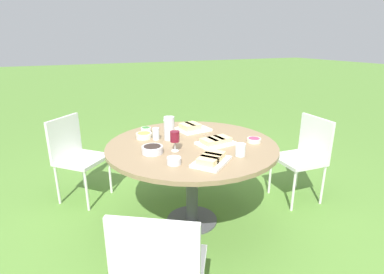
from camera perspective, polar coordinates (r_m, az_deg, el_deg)
name	(u,v)px	position (r m, az deg, el deg)	size (l,w,h in m)	color
ground_plane	(192,220)	(2.97, 0.00, -15.61)	(40.00, 40.00, 0.00)	#5B8C38
dining_table	(192,153)	(2.64, 0.00, -3.06)	(1.48, 1.48, 0.78)	#4C4C51
chair_near_left	(305,152)	(3.35, 20.71, -2.70)	(0.45, 0.47, 0.89)	silver
chair_near_right	(75,152)	(3.36, -21.38, -2.67)	(0.61, 0.61, 0.89)	silver
chair_far_back	(160,268)	(1.69, -6.10, -23.63)	(0.60, 0.59, 0.89)	silver
water_pitcher	(169,128)	(2.69, -4.36, 1.67)	(0.10, 0.10, 0.21)	silver
wine_glass	(175,137)	(2.40, -3.29, -0.03)	(0.08, 0.08, 0.17)	silver
platter_bread_main	(216,141)	(2.59, 4.56, -0.86)	(0.34, 0.25, 0.06)	white
platter_charcuterie	(191,128)	(2.98, -0.11, 1.81)	(0.33, 0.30, 0.07)	white
platter_sandwich_side	(211,159)	(2.21, 3.71, -4.28)	(0.37, 0.35, 0.06)	white
bowl_fries	(144,135)	(2.78, -9.13, 0.32)	(0.14, 0.14, 0.05)	beige
bowl_salad	(146,130)	(2.93, -8.76, 1.34)	(0.10, 0.10, 0.06)	white
bowl_olives	(152,149)	(2.41, -7.56, -2.32)	(0.17, 0.17, 0.06)	silver
bowl_dip_red	(254,140)	(2.70, 11.72, -0.55)	(0.12, 0.12, 0.04)	beige
bowl_dip_cream	(174,160)	(2.18, -3.45, -4.47)	(0.10, 0.10, 0.05)	silver
cup_water_near	(240,150)	(2.36, 9.21, -2.42)	(0.08, 0.08, 0.10)	silver
cup_water_far	(156,134)	(2.72, -6.89, 0.61)	(0.06, 0.06, 0.11)	silver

